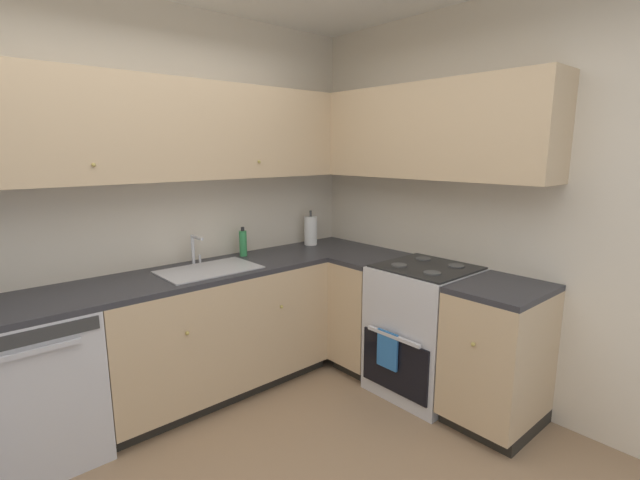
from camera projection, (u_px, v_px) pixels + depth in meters
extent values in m
cube|color=beige|center=(125.00, 208.00, 2.99)|extent=(3.81, 0.05, 2.67)
cube|color=beige|center=(499.00, 208.00, 3.01)|extent=(0.05, 3.31, 2.67)
cube|color=silver|center=(36.00, 385.00, 2.50)|extent=(0.60, 0.60, 0.88)
cube|color=#333333|center=(39.00, 336.00, 2.20)|extent=(0.55, 0.01, 0.07)
cube|color=silver|center=(41.00, 350.00, 2.20)|extent=(0.36, 0.02, 0.02)
cube|color=tan|center=(216.00, 327.00, 3.21)|extent=(1.60, 0.60, 0.79)
cube|color=black|center=(216.00, 382.00, 3.31)|extent=(1.60, 0.54, 0.09)
sphere|color=tan|center=(187.00, 333.00, 2.72)|extent=(0.02, 0.02, 0.02)
sphere|color=tan|center=(282.00, 307.00, 3.18)|extent=(0.02, 0.02, 0.02)
cube|color=#2D2D33|center=(213.00, 271.00, 3.13)|extent=(2.81, 0.60, 0.03)
cube|color=tan|center=(371.00, 309.00, 3.57)|extent=(0.60, 0.35, 0.79)
cube|color=black|center=(372.00, 359.00, 3.68)|extent=(0.54, 0.35, 0.09)
cube|color=tan|center=(498.00, 353.00, 2.80)|extent=(0.60, 0.48, 0.79)
cube|color=black|center=(495.00, 415.00, 2.90)|extent=(0.54, 0.48, 0.09)
sphere|color=tan|center=(473.00, 344.00, 2.56)|extent=(0.02, 0.02, 0.02)
cube|color=#2D2D33|center=(372.00, 258.00, 3.49)|extent=(0.60, 0.35, 0.03)
cube|color=#2D2D33|center=(503.00, 289.00, 2.72)|extent=(0.60, 0.48, 0.03)
cube|color=silver|center=(424.00, 330.00, 3.23)|extent=(0.64, 0.62, 0.91)
cube|color=black|center=(394.00, 365.00, 3.05)|extent=(0.02, 0.55, 0.38)
cube|color=silver|center=(393.00, 336.00, 2.99)|extent=(0.02, 0.43, 0.02)
cube|color=black|center=(427.00, 267.00, 3.14)|extent=(0.59, 0.60, 0.01)
cube|color=silver|center=(453.00, 251.00, 3.32)|extent=(0.03, 0.60, 0.15)
cylinder|color=#4C4C4C|center=(432.00, 273.00, 2.94)|extent=(0.11, 0.11, 0.01)
cylinder|color=#4C4C4C|center=(399.00, 265.00, 3.14)|extent=(0.11, 0.11, 0.01)
cylinder|color=#4C4C4C|center=(456.00, 266.00, 3.13)|extent=(0.11, 0.11, 0.01)
cylinder|color=#4C4C4C|center=(423.00, 259.00, 3.33)|extent=(0.11, 0.11, 0.01)
cube|color=#2D6BB2|center=(387.00, 350.00, 3.04)|extent=(0.02, 0.17, 0.26)
cube|color=tan|center=(173.00, 131.00, 2.94)|extent=(2.49, 0.32, 0.64)
sphere|color=tan|center=(94.00, 165.00, 2.50)|extent=(0.02, 0.02, 0.02)
sphere|color=tan|center=(259.00, 162.00, 3.21)|extent=(0.02, 0.02, 0.02)
cube|color=tan|center=(413.00, 132.00, 3.23)|extent=(0.32, 2.03, 0.64)
cube|color=#B7B7BC|center=(209.00, 270.00, 3.07)|extent=(0.65, 0.40, 0.01)
cube|color=gray|center=(210.00, 276.00, 3.08)|extent=(0.59, 0.36, 0.09)
cube|color=#99999E|center=(209.00, 275.00, 3.08)|extent=(0.02, 0.35, 0.06)
cylinder|color=silver|center=(193.00, 249.00, 3.22)|extent=(0.02, 0.02, 0.21)
cylinder|color=silver|center=(197.00, 238.00, 3.15)|extent=(0.02, 0.15, 0.02)
cylinder|color=silver|center=(200.00, 259.00, 3.27)|extent=(0.02, 0.02, 0.06)
cylinder|color=#338C4C|center=(243.00, 243.00, 3.47)|extent=(0.06, 0.06, 0.19)
cylinder|color=#262626|center=(243.00, 229.00, 3.45)|extent=(0.03, 0.03, 0.03)
cylinder|color=white|center=(311.00, 231.00, 3.88)|extent=(0.11, 0.11, 0.25)
cylinder|color=#3F3F3F|center=(311.00, 228.00, 3.88)|extent=(0.02, 0.02, 0.31)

